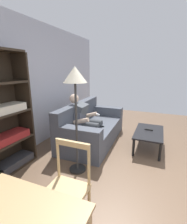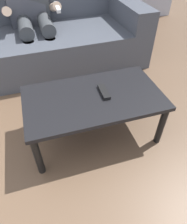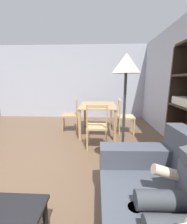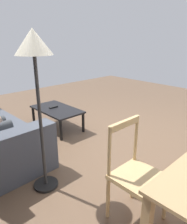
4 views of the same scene
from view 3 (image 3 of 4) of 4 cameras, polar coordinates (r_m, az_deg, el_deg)
ground_plane at (r=2.67m, az=-25.11°, el=-20.35°), size 9.12×9.12×0.00m
wall_side at (r=5.65m, az=-9.29°, el=11.41°), size 0.12×5.65×2.65m
dining_table at (r=3.88m, az=1.71°, el=1.21°), size 1.26×0.92×0.76m
dining_chair_near_wall at (r=3.98m, az=12.29°, el=-1.72°), size 0.43×0.43×0.91m
dining_chair_facing_couch at (r=2.99m, az=1.35°, el=-5.79°), size 0.42×0.42×0.95m
dining_chair_by_doorway at (r=4.00m, az=-8.86°, el=-1.19°), size 0.47×0.47×0.93m
floor_lamp at (r=1.91m, az=12.59°, el=13.71°), size 0.36×0.36×1.72m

